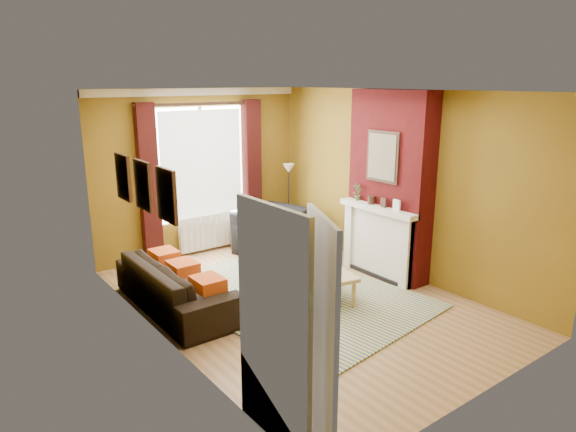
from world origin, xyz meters
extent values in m
plane|color=olive|center=(0.00, 0.00, 0.00)|extent=(5.50, 5.50, 0.00)
cube|color=brown|center=(0.00, 2.75, 1.40)|extent=(3.80, 0.02, 2.80)
cube|color=brown|center=(0.00, -2.75, 1.40)|extent=(3.80, 0.02, 2.80)
cube|color=brown|center=(1.90, 0.00, 1.40)|extent=(0.02, 5.50, 2.80)
cube|color=brown|center=(-1.90, 0.00, 1.40)|extent=(0.02, 5.50, 2.80)
cube|color=white|center=(0.00, 0.00, 2.80)|extent=(3.80, 5.50, 0.01)
cube|color=#43090A|center=(1.72, 0.00, 1.40)|extent=(0.35, 1.40, 2.80)
cube|color=silver|center=(1.53, 0.00, 0.55)|extent=(0.12, 1.30, 1.10)
cube|color=silver|center=(1.48, 0.00, 1.08)|extent=(0.22, 1.40, 0.08)
cube|color=silver|center=(1.51, -0.58, 0.52)|extent=(0.16, 0.14, 1.04)
cube|color=silver|center=(1.51, 0.58, 0.52)|extent=(0.16, 0.14, 1.04)
cube|color=black|center=(1.56, 0.00, 0.45)|extent=(0.06, 0.80, 0.90)
cube|color=black|center=(1.54, 0.00, 0.03)|extent=(0.20, 1.00, 0.06)
cube|color=silver|center=(1.49, -0.35, 1.20)|extent=(0.03, 0.12, 0.16)
cube|color=#321E13|center=(1.49, -0.10, 1.19)|extent=(0.03, 0.10, 0.14)
cylinder|color=#321E13|center=(1.49, 0.15, 1.18)|extent=(0.10, 0.10, 0.12)
cube|color=#321E13|center=(1.53, 0.00, 1.85)|extent=(0.03, 0.60, 0.75)
cube|color=#A96539|center=(1.51, 0.00, 1.85)|extent=(0.01, 0.52, 0.66)
cube|color=silver|center=(0.00, 2.71, 2.74)|extent=(3.80, 0.08, 0.12)
cube|color=white|center=(0.00, 2.72, 1.55)|extent=(1.60, 0.04, 1.90)
cube|color=white|center=(0.00, 2.68, 1.55)|extent=(1.50, 0.02, 1.80)
cube|color=silver|center=(0.00, 2.70, 1.55)|extent=(0.06, 0.04, 1.90)
cube|color=#370E0C|center=(-0.98, 2.63, 1.35)|extent=(0.30, 0.16, 2.50)
cube|color=#370E0C|center=(0.98, 2.63, 1.35)|extent=(0.30, 0.16, 2.50)
cylinder|color=#321E13|center=(0.00, 2.63, 2.55)|extent=(2.30, 0.05, 0.05)
cube|color=silver|center=(0.00, 2.65, 0.35)|extent=(1.00, 0.10, 0.60)
cube|color=silver|center=(-0.45, 2.59, 0.35)|extent=(0.04, 0.03, 0.56)
cube|color=silver|center=(-0.34, 2.59, 0.35)|extent=(0.04, 0.03, 0.56)
cube|color=silver|center=(-0.23, 2.59, 0.35)|extent=(0.04, 0.03, 0.56)
cube|color=silver|center=(-0.12, 2.59, 0.35)|extent=(0.04, 0.03, 0.56)
cube|color=silver|center=(-0.01, 2.59, 0.35)|extent=(0.04, 0.03, 0.56)
cube|color=silver|center=(0.10, 2.59, 0.35)|extent=(0.04, 0.03, 0.56)
cube|color=silver|center=(0.21, 2.59, 0.35)|extent=(0.04, 0.03, 0.56)
cube|color=silver|center=(0.32, 2.59, 0.35)|extent=(0.04, 0.03, 0.56)
cube|color=silver|center=(0.43, 2.59, 0.35)|extent=(0.04, 0.03, 0.56)
cube|color=#321E13|center=(-1.87, -0.10, 1.75)|extent=(0.04, 0.44, 0.58)
cube|color=#AEC82F|center=(-1.84, -0.10, 1.75)|extent=(0.01, 0.38, 0.52)
cube|color=#321E13|center=(-1.87, 0.55, 1.75)|extent=(0.04, 0.44, 0.58)
cube|color=#469732|center=(-1.84, 0.55, 1.75)|extent=(0.01, 0.38, 0.52)
cube|color=#321E13|center=(-1.87, 1.20, 1.75)|extent=(0.04, 0.44, 0.58)
cube|color=#C33D30|center=(-1.84, 1.20, 1.75)|extent=(0.01, 0.38, 0.52)
cube|color=silver|center=(-1.88, -2.05, 1.00)|extent=(0.05, 0.94, 2.06)
cube|color=black|center=(-1.85, -2.05, 1.00)|extent=(0.02, 0.80, 1.98)
cube|color=silver|center=(-1.68, -2.41, 1.00)|extent=(0.37, 0.74, 1.98)
imported|color=#407232|center=(1.49, 0.45, 1.26)|extent=(0.14, 0.10, 0.27)
cube|color=#AF3D0E|center=(-1.27, 0.21, 0.50)|extent=(0.34, 0.40, 0.16)
cube|color=#AF3D0E|center=(-1.27, 0.91, 0.50)|extent=(0.34, 0.40, 0.16)
cube|color=#AF3D0E|center=(-1.27, 1.51, 0.50)|extent=(0.34, 0.40, 0.16)
cube|color=navy|center=(0.03, 0.21, 0.01)|extent=(3.00, 3.86, 0.02)
imported|color=black|center=(-1.42, 0.81, 0.32)|extent=(0.86, 2.19, 0.64)
imported|color=black|center=(0.93, 1.95, 0.37)|extent=(1.41, 1.33, 0.75)
cube|color=tan|center=(0.30, 0.00, 0.40)|extent=(0.87, 1.37, 0.05)
cylinder|color=tan|center=(-0.06, -0.51, 0.19)|extent=(0.06, 0.06, 0.37)
cylinder|color=tan|center=(0.44, -0.61, 0.19)|extent=(0.06, 0.06, 0.37)
cylinder|color=tan|center=(0.16, 0.61, 0.19)|extent=(0.06, 0.06, 0.37)
cylinder|color=tan|center=(0.66, 0.51, 0.19)|extent=(0.06, 0.06, 0.37)
cylinder|color=olive|center=(0.56, 2.40, 0.22)|extent=(0.37, 0.37, 0.45)
cylinder|color=black|center=(1.55, 2.29, 0.01)|extent=(0.22, 0.22, 0.03)
cylinder|color=black|center=(1.55, 2.29, 0.69)|extent=(0.02, 0.02, 1.33)
cone|color=beige|center=(1.55, 2.29, 1.37)|extent=(0.22, 0.22, 0.16)
imported|color=#999999|center=(0.03, -0.28, 0.43)|extent=(0.21, 0.26, 0.02)
imported|color=#999999|center=(0.35, 0.31, 0.44)|extent=(0.32, 0.38, 0.02)
imported|color=#999999|center=(0.41, -0.01, 0.46)|extent=(0.11, 0.11, 0.08)
cube|color=black|center=(0.26, 0.12, 0.44)|extent=(0.08, 0.18, 0.02)
camera|label=1|loc=(-4.02, -5.10, 2.93)|focal=32.00mm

